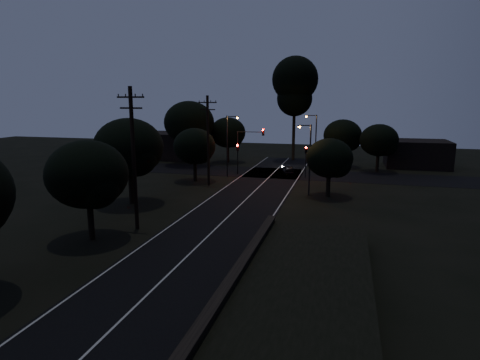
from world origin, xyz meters
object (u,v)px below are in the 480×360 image
Objects in this scene: utility_pole_far at (208,139)px; streetlight_a at (228,142)px; signal_left at (238,154)px; streetlight_c at (308,155)px; utility_pole_mid at (134,157)px; streetlight_b at (314,139)px; signal_mast at (250,143)px; signal_right at (306,156)px; tall_pine at (295,86)px; car at (288,169)px.

utility_pole_far is 1.31× the size of streetlight_a.
streetlight_a is (-0.71, -1.99, 1.80)m from signal_left.
streetlight_a is 1.07× the size of streetlight_c.
utility_pole_mid is 1.38× the size of streetlight_b.
signal_right is at bearing -0.03° from signal_mast.
tall_pine is at bearing 103.49° from signal_right.
tall_pine is 26.66m from streetlight_c.
utility_pole_far is at bearing 90.00° from utility_pole_mid.
tall_pine is 19.67m from streetlight_a.
utility_pole_far is 1.68× the size of signal_mast.
tall_pine is 17.32m from car.
utility_pole_far is at bearing -111.11° from signal_mast.
streetlight_a and streetlight_b have the same top height.
car is (6.61, 2.22, -2.20)m from signal_left.
car is (-3.30, -1.79, -4.00)m from streetlight_b.
streetlight_c is at bearing -43.76° from signal_left.
streetlight_c is 13.32m from car.
utility_pole_mid reaches higher than signal_right.
streetlight_a is at bearing -109.59° from signal_left.
tall_pine is 4.15× the size of signal_right.
utility_pole_mid is 1.05× the size of utility_pole_far.
car is (4.92, 2.22, -3.71)m from signal_mast.
utility_pole_far is at bearing -99.94° from signal_left.
streetlight_a is at bearing 83.41° from utility_pole_far.
streetlight_b is at bearing 68.70° from utility_pole_mid.
utility_pole_far is 12.05m from streetlight_c.
tall_pine is at bearing 100.93° from streetlight_c.
utility_pole_mid is 25.19m from signal_left.
car is (8.01, 27.21, -5.11)m from utility_pole_mid.
utility_pole_mid reaches higher than signal_mast.
tall_pine is 2.72× the size of signal_mast.
utility_pole_mid is at bearing -91.73° from streetlight_a.
signal_right is 10.26m from streetlight_a.
streetlight_c is at bearing -35.69° from streetlight_a.
signal_right is 0.66× the size of signal_mast.
tall_pine is 17.42m from signal_mast.
tall_pine reaches higher than utility_pole_mid.
tall_pine is at bearing 73.07° from utility_pole_far.
streetlight_c is (8.74, -9.99, 0.01)m from signal_mast.
streetlight_c is at bearing -48.81° from signal_mast.
signal_right is (10.60, 24.99, -2.90)m from utility_pole_mid.
streetlight_a is (0.69, 23.00, -1.10)m from utility_pole_mid.
streetlight_a is 1.00× the size of streetlight_b.
utility_pole_mid is at bearing -99.93° from tall_pine.
signal_mast is 0.78× the size of streetlight_a.
utility_pole_mid is 23.04m from streetlight_a.
utility_pole_far is 2.56× the size of signal_right.
utility_pole_mid is at bearing -112.99° from signal_right.
car is at bearing 107.39° from streetlight_c.
utility_pole_mid is 2.96× the size of car.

